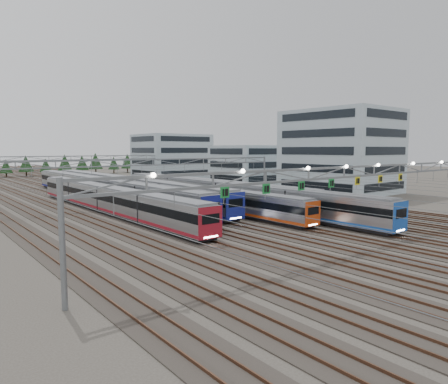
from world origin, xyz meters
TOP-DOWN VIEW (x-y plane):
  - ground at (0.00, 0.00)m, footprint 400.00×400.00m
  - track_bed at (0.00, 100.00)m, footprint 54.00×260.00m
  - train_a at (-11.25, 34.12)m, footprint 2.98×52.96m
  - train_b at (-6.75, 47.64)m, footprint 3.19×68.55m
  - train_c at (-2.25, 48.06)m, footprint 3.19×67.49m
  - train_d at (2.25, 37.47)m, footprint 2.71×63.90m
  - train_e at (6.75, 28.35)m, footprint 3.06×62.31m
  - train_f at (11.25, 37.65)m, footprint 2.77×52.90m
  - gantry_near at (-0.05, -0.12)m, footprint 56.36×0.61m
  - gantry_mid at (0.00, 40.00)m, footprint 56.36×0.36m
  - gantry_far at (0.00, 85.00)m, footprint 56.36×0.36m
  - depot_bldg_south at (41.75, 29.80)m, footprint 18.00×22.00m
  - depot_bldg_mid at (39.32, 59.13)m, footprint 14.00×16.00m
  - depot_bldg_north at (36.42, 93.29)m, footprint 22.00×18.00m
  - treeline at (-0.90, 129.83)m, footprint 93.80×5.60m

SIDE VIEW (x-z plane):
  - ground at x=0.00m, z-range 0.00..0.00m
  - track_bed at x=0.00m, z-range -1.22..4.20m
  - train_d at x=2.25m, z-range 0.25..3.77m
  - train_f at x=11.25m, z-range 0.25..3.86m
  - train_a at x=-11.25m, z-range 0.25..4.14m
  - train_e at x=6.75m, z-range 0.25..4.24m
  - train_b at x=-6.75m, z-range 0.25..4.42m
  - train_c at x=-2.25m, z-range 0.25..4.42m
  - treeline at x=-0.90m, z-range 0.72..7.74m
  - depot_bldg_mid at x=39.32m, z-range 0.00..10.67m
  - gantry_mid at x=0.00m, z-range 2.39..10.39m
  - gantry_far at x=0.00m, z-range 2.39..10.39m
  - gantry_near at x=-0.05m, z-range 3.05..11.13m
  - depot_bldg_north at x=36.42m, z-range 0.00..14.58m
  - depot_bldg_south at x=41.75m, z-range 0.00..18.24m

